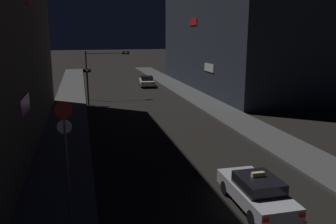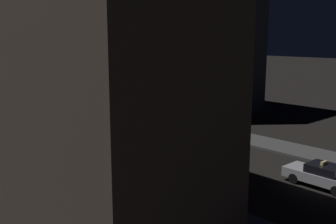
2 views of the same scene
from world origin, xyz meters
name	(u,v)px [view 2 (image 2 of 2)]	position (x,y,z in m)	size (l,w,h in m)	color
sidewalk_left	(24,133)	(-6.99, 32.35, 0.09)	(3.30, 68.71, 0.17)	#4C4C4C
sidewalk_right	(140,114)	(6.99, 32.35, 0.09)	(3.30, 68.71, 0.17)	#4C4C4C
building_facade_left	(19,17)	(-11.86, 19.36, 10.12)	(6.53, 27.89, 20.24)	#473D33
building_facade_right	(152,34)	(13.67, 38.06, 9.44)	(10.15, 29.97, 18.88)	#282D38
taxi	(322,175)	(1.29, 7.14, 0.74)	(1.87, 4.48, 1.62)	#B7B7BC
far_car	(72,103)	(3.11, 41.70, 0.73)	(2.25, 4.61, 1.42)	silver
traffic_light_overhead	(52,88)	(-3.23, 33.70, 3.91)	(4.85, 0.41, 5.37)	#47474C
traffic_light_left_kerb	(49,106)	(-5.09, 30.73, 2.72)	(0.80, 0.42, 3.80)	#47474C
sign_pole_left	(240,164)	(-6.36, 7.61, 3.04)	(0.63, 0.10, 4.75)	#47474C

